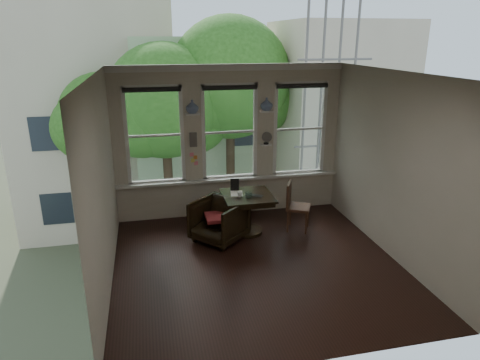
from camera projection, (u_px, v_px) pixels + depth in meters
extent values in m
plane|color=black|center=(257.00, 264.00, 6.89)|extent=(4.50, 4.50, 0.00)
plane|color=silver|center=(260.00, 73.00, 5.93)|extent=(4.50, 4.50, 0.00)
plane|color=beige|center=(229.00, 142.00, 8.49)|extent=(4.50, 0.00, 4.50)
plane|color=beige|center=(315.00, 243.00, 4.33)|extent=(4.50, 0.00, 4.50)
plane|color=beige|center=(102.00, 187.00, 5.95)|extent=(0.00, 4.50, 4.50)
plane|color=beige|center=(393.00, 167.00, 6.87)|extent=(0.00, 4.50, 4.50)
cube|color=white|center=(192.00, 114.00, 8.06)|extent=(0.26, 0.16, 0.03)
cube|color=white|center=(266.00, 111.00, 8.36)|extent=(0.26, 0.16, 0.03)
cube|color=#59544F|center=(193.00, 140.00, 8.25)|extent=(0.14, 0.06, 0.28)
imported|color=silver|center=(192.00, 107.00, 8.02)|extent=(0.24, 0.24, 0.25)
imported|color=silver|center=(267.00, 104.00, 8.32)|extent=(0.24, 0.24, 0.25)
imported|color=black|center=(219.00, 221.00, 7.60)|extent=(1.16, 1.16, 0.76)
cube|color=maroon|center=(218.00, 217.00, 7.57)|extent=(0.45, 0.45, 0.06)
imported|color=black|center=(254.00, 197.00, 7.67)|extent=(0.36, 0.33, 0.02)
imported|color=white|center=(240.00, 194.00, 7.67)|extent=(0.11, 0.11, 0.09)
imported|color=white|center=(248.00, 195.00, 7.61)|extent=(0.14, 0.14, 0.10)
cube|color=black|center=(235.00, 185.00, 7.99)|extent=(0.17, 0.11, 0.22)
cube|color=silver|center=(237.00, 193.00, 7.85)|extent=(0.27, 0.33, 0.00)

